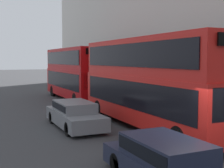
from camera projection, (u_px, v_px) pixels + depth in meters
bus_leading at (151, 79)px, 15.42m from camera, size 2.59×11.08×4.46m
bus_second_in_queue at (76, 72)px, 26.28m from camera, size 2.59×10.13×4.35m
car_dark_sedan at (167, 162)px, 8.35m from camera, size 1.78×4.69×1.32m
car_hatchback at (75, 114)px, 15.70m from camera, size 1.81×4.79×1.32m
pedestrian at (94, 89)px, 28.39m from camera, size 0.36×0.36×1.68m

